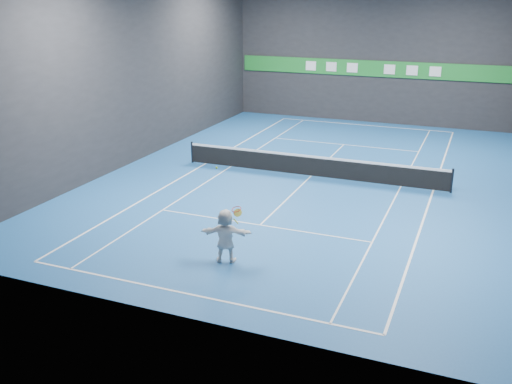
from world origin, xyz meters
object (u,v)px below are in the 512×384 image
at_px(tennis_net, 311,165).
at_px(player, 226,236).
at_px(tennis_racket, 236,211).
at_px(tennis_ball, 217,168).

bearing_deg(tennis_net, player, -89.42).
bearing_deg(tennis_net, tennis_racket, -87.24).
bearing_deg(player, tennis_racket, 171.64).
bearing_deg(player, tennis_ball, -45.15).
relative_size(tennis_net, tennis_racket, 21.32).
relative_size(tennis_ball, tennis_net, 0.01).
xyz_separation_m(tennis_net, tennis_racket, (0.46, -9.53, 1.19)).
bearing_deg(tennis_ball, tennis_net, 88.43).
height_order(tennis_net, tennis_racket, tennis_racket).
bearing_deg(tennis_ball, player, -29.26).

